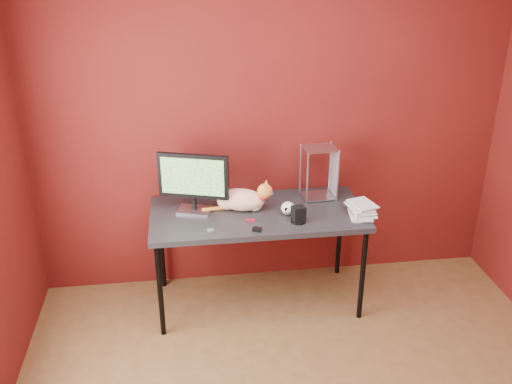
{
  "coord_description": "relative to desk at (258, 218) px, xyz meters",
  "views": [
    {
      "loc": [
        -0.65,
        -2.18,
        2.54
      ],
      "look_at": [
        -0.19,
        1.15,
        1.0
      ],
      "focal_mm": 40.0,
      "sensor_mm": 36.0,
      "label": 1
    }
  ],
  "objects": [
    {
      "name": "room",
      "position": [
        0.15,
        -1.37,
        0.75
      ],
      "size": [
        3.52,
        3.52,
        2.61
      ],
      "color": "brown",
      "rests_on": "ground"
    },
    {
      "name": "desk",
      "position": [
        0.0,
        0.0,
        0.0
      ],
      "size": [
        1.5,
        0.7,
        0.75
      ],
      "color": "black",
      "rests_on": "ground"
    },
    {
      "name": "monitor",
      "position": [
        -0.44,
        0.07,
        0.29
      ],
      "size": [
        0.48,
        0.22,
        0.43
      ],
      "rotation": [
        0.0,
        0.0,
        -0.31
      ],
      "color": "#A4A4A9",
      "rests_on": "desk"
    },
    {
      "name": "cat",
      "position": [
        -0.1,
        0.05,
        0.13
      ],
      "size": [
        0.49,
        0.27,
        0.23
      ],
      "rotation": [
        0.0,
        0.0,
        -0.3
      ],
      "color": "orange",
      "rests_on": "desk"
    },
    {
      "name": "skull_mug",
      "position": [
        0.2,
        -0.07,
        0.1
      ],
      "size": [
        0.1,
        0.1,
        0.09
      ],
      "rotation": [
        0.0,
        0.0,
        -0.01
      ],
      "color": "silver",
      "rests_on": "desk"
    },
    {
      "name": "speaker",
      "position": [
        0.25,
        -0.19,
        0.1
      ],
      "size": [
        0.1,
        0.1,
        0.12
      ],
      "rotation": [
        0.0,
        0.0,
        0.23
      ],
      "color": "black",
      "rests_on": "desk"
    },
    {
      "name": "book_stack",
      "position": [
        0.63,
        -0.15,
        0.55
      ],
      "size": [
        0.2,
        0.23,
        1.0
      ],
      "rotation": [
        0.0,
        0.0,
        0.07
      ],
      "color": "beige",
      "rests_on": "desk"
    },
    {
      "name": "wire_rack",
      "position": [
        0.48,
        0.18,
        0.25
      ],
      "size": [
        0.24,
        0.2,
        0.4
      ],
      "rotation": [
        0.0,
        0.0,
        0.07
      ],
      "color": "#A4A4A9",
      "rests_on": "desk"
    },
    {
      "name": "pocket_knife",
      "position": [
        -0.07,
        -0.14,
        0.06
      ],
      "size": [
        0.07,
        0.03,
        0.01
      ],
      "primitive_type": "cube",
      "rotation": [
        0.0,
        0.0,
        -0.2
      ],
      "color": "#A40C26",
      "rests_on": "desk"
    },
    {
      "name": "black_gadget",
      "position": [
        -0.04,
        -0.28,
        0.06
      ],
      "size": [
        0.06,
        0.05,
        0.03
      ],
      "primitive_type": "cube",
      "rotation": [
        0.0,
        0.0,
        -0.37
      ],
      "color": "black",
      "rests_on": "desk"
    },
    {
      "name": "washer",
      "position": [
        -0.34,
        -0.23,
        0.05
      ],
      "size": [
        0.05,
        0.05,
        0.0
      ],
      "primitive_type": "cylinder",
      "color": "#A4A4A9",
      "rests_on": "desk"
    }
  ]
}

